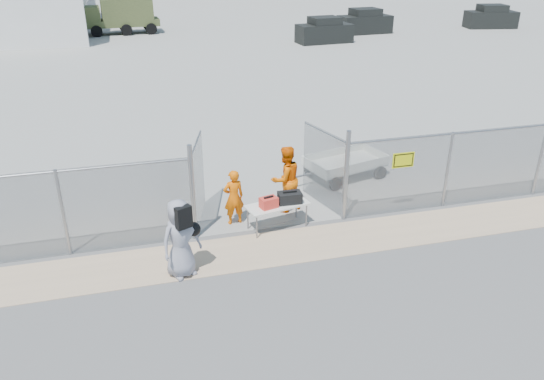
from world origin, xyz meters
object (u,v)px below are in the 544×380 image
object	(u,v)px
folding_table	(277,216)
utility_trailer	(345,166)
visitor	(180,238)
security_worker_left	(234,197)
security_worker_right	(286,179)

from	to	relation	value
folding_table	utility_trailer	xyz separation A→B (m)	(2.96, 2.66, 0.04)
utility_trailer	folding_table	bearing A→B (deg)	-152.72
folding_table	visitor	bearing A→B (deg)	-161.85
security_worker_left	visitor	distance (m)	2.60
security_worker_right	utility_trailer	size ratio (longest dim) A/B	0.59
folding_table	visitor	distance (m)	3.08
security_worker_left	utility_trailer	distance (m)	4.54
folding_table	utility_trailer	bearing A→B (deg)	29.90
folding_table	security_worker_left	distance (m)	1.24
folding_table	security_worker_left	xyz separation A→B (m)	(-1.03, 0.54, 0.42)
utility_trailer	security_worker_left	bearing A→B (deg)	-166.64
security_worker_right	folding_table	bearing A→B (deg)	43.57
utility_trailer	visitor	bearing A→B (deg)	-157.79
folding_table	security_worker_right	bearing A→B (deg)	50.30
utility_trailer	security_worker_right	bearing A→B (deg)	-159.78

